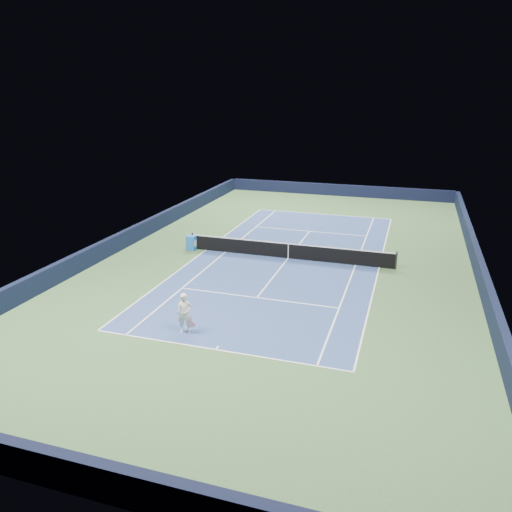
% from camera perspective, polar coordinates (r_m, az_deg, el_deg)
% --- Properties ---
extents(ground, '(40.00, 40.00, 0.00)m').
position_cam_1_polar(ground, '(30.77, 3.70, -0.27)').
color(ground, '#365830').
rests_on(ground, ground).
extents(wall_far, '(22.00, 0.35, 1.10)m').
position_cam_1_polar(wall_far, '(49.50, 9.37, 7.45)').
color(wall_far, black).
rests_on(wall_far, ground).
extents(wall_near, '(22.00, 0.35, 1.10)m').
position_cam_1_polar(wall_near, '(14.42, -17.69, -23.12)').
color(wall_near, black).
rests_on(wall_near, ground).
extents(wall_right, '(0.35, 40.00, 1.10)m').
position_cam_1_polar(wall_right, '(30.06, 24.16, -1.28)').
color(wall_right, black).
rests_on(wall_right, ground).
extents(wall_left, '(0.35, 40.00, 1.10)m').
position_cam_1_polar(wall_left, '(34.69, -13.91, 2.36)').
color(wall_left, black).
rests_on(wall_left, ground).
extents(court_surface, '(10.97, 23.77, 0.01)m').
position_cam_1_polar(court_surface, '(30.77, 3.70, -0.26)').
color(court_surface, navy).
rests_on(court_surface, ground).
extents(baseline_far, '(10.97, 0.08, 0.00)m').
position_cam_1_polar(baseline_far, '(41.96, 7.68, 4.77)').
color(baseline_far, white).
rests_on(baseline_far, ground).
extents(baseline_near, '(10.97, 0.08, 0.00)m').
position_cam_1_polar(baseline_near, '(20.39, -4.64, -10.61)').
color(baseline_near, white).
rests_on(baseline_near, ground).
extents(sideline_doubles_right, '(0.08, 23.77, 0.00)m').
position_cam_1_polar(sideline_doubles_right, '(30.01, 13.90, -1.27)').
color(sideline_doubles_right, white).
rests_on(sideline_doubles_right, ground).
extents(sideline_doubles_left, '(0.08, 23.77, 0.00)m').
position_cam_1_polar(sideline_doubles_left, '(32.44, -5.74, 0.70)').
color(sideline_doubles_left, white).
rests_on(sideline_doubles_left, ground).
extents(sideline_singles_right, '(0.08, 23.77, 0.00)m').
position_cam_1_polar(sideline_singles_right, '(30.11, 11.31, -1.01)').
color(sideline_singles_right, white).
rests_on(sideline_singles_right, ground).
extents(sideline_singles_left, '(0.08, 23.77, 0.00)m').
position_cam_1_polar(sideline_singles_left, '(31.95, -3.48, 0.47)').
color(sideline_singles_left, white).
rests_on(sideline_singles_left, ground).
extents(service_line_far, '(8.23, 0.08, 0.00)m').
position_cam_1_polar(service_line_far, '(36.74, 6.14, 2.83)').
color(service_line_far, white).
rests_on(service_line_far, ground).
extents(service_line_near, '(8.23, 0.08, 0.00)m').
position_cam_1_polar(service_line_near, '(25.01, 0.10, -4.78)').
color(service_line_near, white).
rests_on(service_line_near, ground).
extents(center_service_line, '(0.08, 12.80, 0.00)m').
position_cam_1_polar(center_service_line, '(30.77, 3.70, -0.25)').
color(center_service_line, white).
rests_on(center_service_line, ground).
extents(center_mark_far, '(0.08, 0.30, 0.00)m').
position_cam_1_polar(center_mark_far, '(41.81, 7.64, 4.72)').
color(center_mark_far, white).
rests_on(center_mark_far, ground).
extents(center_mark_near, '(0.08, 0.30, 0.00)m').
position_cam_1_polar(center_mark_near, '(20.51, -4.48, -10.42)').
color(center_mark_near, white).
rests_on(center_mark_near, ground).
extents(tennis_net, '(12.90, 0.10, 1.07)m').
position_cam_1_polar(tennis_net, '(30.61, 3.71, 0.63)').
color(tennis_net, black).
rests_on(tennis_net, ground).
extents(sponsor_cube, '(0.61, 0.55, 0.93)m').
position_cam_1_polar(sponsor_cube, '(32.51, -7.37, 1.52)').
color(sponsor_cube, blue).
rests_on(sponsor_cube, ground).
extents(tennis_player, '(0.86, 1.36, 1.89)m').
position_cam_1_polar(tennis_player, '(21.48, -8.13, -6.52)').
color(tennis_player, white).
rests_on(tennis_player, ground).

